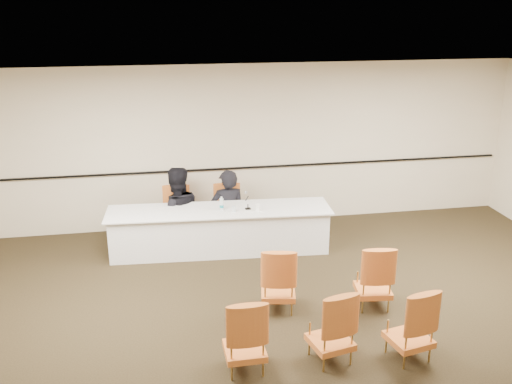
% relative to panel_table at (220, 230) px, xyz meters
% --- Properties ---
extents(floor, '(10.00, 10.00, 0.00)m').
position_rel_panel_table_xyz_m(floor, '(0.75, -2.78, -0.37)').
color(floor, black).
rests_on(floor, ground).
extents(ceiling, '(10.00, 10.00, 0.00)m').
position_rel_panel_table_xyz_m(ceiling, '(0.75, -2.78, 2.63)').
color(ceiling, silver).
rests_on(ceiling, ground).
extents(wall_back, '(10.00, 0.04, 3.00)m').
position_rel_panel_table_xyz_m(wall_back, '(0.75, 1.22, 1.13)').
color(wall_back, beige).
rests_on(wall_back, ground).
extents(wall_rail, '(9.80, 0.04, 0.03)m').
position_rel_panel_table_xyz_m(wall_rail, '(0.75, 1.18, 0.73)').
color(wall_rail, black).
rests_on(wall_rail, wall_back).
extents(panel_table, '(3.77, 1.09, 0.75)m').
position_rel_panel_table_xyz_m(panel_table, '(0.00, 0.00, 0.00)').
color(panel_table, silver).
rests_on(panel_table, ground).
extents(panelist_main, '(0.66, 0.46, 1.74)m').
position_rel_panel_table_xyz_m(panelist_main, '(0.21, 0.54, 0.02)').
color(panelist_main, black).
rests_on(panelist_main, ground).
extents(panelist_main_chair, '(0.53, 0.53, 0.95)m').
position_rel_panel_table_xyz_m(panelist_main_chair, '(0.21, 0.54, 0.10)').
color(panelist_main_chair, orange).
rests_on(panelist_main_chair, ground).
extents(panelist_second, '(1.01, 0.84, 1.86)m').
position_rel_panel_table_xyz_m(panelist_second, '(-0.69, 0.60, 0.04)').
color(panelist_second, black).
rests_on(panelist_second, ground).
extents(panelist_second_chair, '(0.53, 0.53, 0.95)m').
position_rel_panel_table_xyz_m(panelist_second_chair, '(-0.69, 0.60, 0.10)').
color(panelist_second_chair, orange).
rests_on(panelist_second_chair, ground).
extents(papers, '(0.35, 0.30, 0.00)m').
position_rel_panel_table_xyz_m(papers, '(0.56, -0.13, 0.38)').
color(papers, white).
rests_on(papers, panel_table).
extents(microphone, '(0.11, 0.21, 0.28)m').
position_rel_panel_table_xyz_m(microphone, '(0.47, -0.08, 0.51)').
color(microphone, black).
rests_on(microphone, panel_table).
extents(water_bottle, '(0.08, 0.08, 0.23)m').
position_rel_panel_table_xyz_m(water_bottle, '(0.04, -0.03, 0.49)').
color(water_bottle, teal).
rests_on(water_bottle, panel_table).
extents(drinking_glass, '(0.07, 0.07, 0.10)m').
position_rel_panel_table_xyz_m(drinking_glass, '(0.23, -0.15, 0.42)').
color(drinking_glass, silver).
rests_on(drinking_glass, panel_table).
extents(coffee_cup, '(0.10, 0.10, 0.12)m').
position_rel_panel_table_xyz_m(coffee_cup, '(0.62, -0.18, 0.43)').
color(coffee_cup, white).
rests_on(coffee_cup, panel_table).
extents(aud_chair_front_mid, '(0.58, 0.58, 0.95)m').
position_rel_panel_table_xyz_m(aud_chair_front_mid, '(0.56, -2.07, 0.10)').
color(aud_chair_front_mid, orange).
rests_on(aud_chair_front_mid, ground).
extents(aud_chair_front_right, '(0.56, 0.56, 0.95)m').
position_rel_panel_table_xyz_m(aud_chair_front_right, '(1.87, -2.22, 0.10)').
color(aud_chair_front_right, orange).
rests_on(aud_chair_front_right, ground).
extents(aud_chair_back_left, '(0.51, 0.51, 0.95)m').
position_rel_panel_table_xyz_m(aud_chair_back_left, '(-0.11, -3.32, 0.10)').
color(aud_chair_back_left, orange).
rests_on(aud_chair_back_left, ground).
extents(aud_chair_back_mid, '(0.60, 0.60, 0.95)m').
position_rel_panel_table_xyz_m(aud_chair_back_mid, '(0.91, -3.32, 0.10)').
color(aud_chair_back_mid, orange).
rests_on(aud_chair_back_mid, ground).
extents(aud_chair_back_right, '(0.59, 0.59, 0.95)m').
position_rel_panel_table_xyz_m(aud_chair_back_right, '(1.85, -3.44, 0.10)').
color(aud_chair_back_right, orange).
rests_on(aud_chair_back_right, ground).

